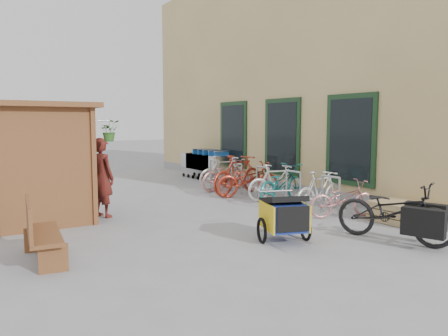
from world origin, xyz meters
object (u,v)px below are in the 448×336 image
bike_3 (276,183)px  bike_6 (226,175)px  child_trailer (284,214)px  bike_5 (238,175)px  bench (39,231)px  person_kiosk (102,178)px  pallet_stack (407,213)px  bike_2 (281,184)px  bike_0 (343,199)px  bike_7 (224,172)px  shopping_carts (204,162)px  kiosk (33,146)px  bike_1 (320,191)px  bike_4 (248,179)px  cargo_bike (396,212)px

bike_3 → bike_6: bike_3 is taller
child_trailer → bike_5: bearing=84.2°
bench → person_kiosk: (1.73, 2.51, 0.38)m
pallet_stack → person_kiosk: (-4.95, 3.89, 0.64)m
child_trailer → bike_2: bike_2 is taller
bike_0 → child_trailer: bearing=126.9°
bike_0 → bike_3: bearing=17.2°
bike_3 → bike_7: size_ratio=0.93×
person_kiosk → bike_5: (4.11, 0.83, -0.29)m
bike_2 → bike_3: bearing=-28.8°
pallet_stack → shopping_carts: (-0.00, 8.06, 0.42)m
kiosk → bike_6: kiosk is taller
bike_1 → bike_5: size_ratio=0.83×
shopping_carts → bike_4: size_ratio=1.33×
bike_5 → bike_7: size_ratio=1.10×
pallet_stack → child_trailer: 3.00m
shopping_carts → bike_5: bike_5 is taller
kiosk → bike_5: bearing=8.9°
kiosk → child_trailer: kiosk is taller
shopping_carts → bike_1: (-0.58, -6.23, -0.17)m
bike_2 → bike_3: bike_2 is taller
bike_2 → kiosk: bearing=64.9°
person_kiosk → bike_6: (4.23, 1.63, -0.38)m
child_trailer → bike_1: bearing=52.4°
bike_4 → bike_6: 1.25m
kiosk → shopping_carts: kiosk is taller
bike_3 → bike_6: bearing=13.1°
person_kiosk → bike_6: 4.55m
pallet_stack → person_kiosk: person_kiosk is taller
bike_3 → bike_4: bike_3 is taller
kiosk → bench: 2.75m
bike_0 → cargo_bike: bearing=175.9°
child_trailer → bike_6: 5.69m
shopping_carts → bike_7: (-0.62, -2.26, -0.12)m
shopping_carts → bike_0: size_ratio=1.57×
pallet_stack → bike_7: (-0.62, 5.80, 0.30)m
bike_1 → bike_2: bearing=-0.2°
bench → bike_0: bench is taller
cargo_bike → bike_6: cargo_bike is taller
bike_3 → pallet_stack: bearing=-159.3°
shopping_carts → bike_5: 3.44m
pallet_stack → cargo_bike: 1.62m
bike_3 → kiosk: bearing=95.2°
bike_2 → bike_0: bearing=163.4°
bike_4 → kiosk: bearing=107.5°
bike_2 → bike_4: 1.21m
bike_0 → bike_6: bearing=19.1°
pallet_stack → bike_4: bearing=100.9°
child_trailer → bike_6: (2.26, 5.22, 0.00)m
child_trailer → bike_0: bearing=38.5°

